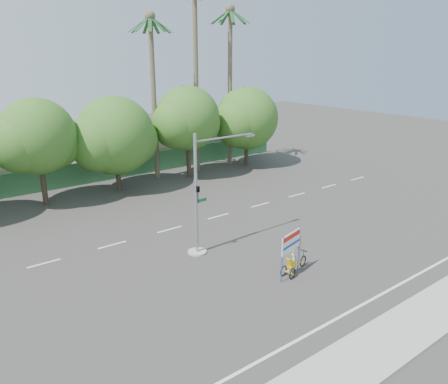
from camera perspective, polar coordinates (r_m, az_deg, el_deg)
ground at (r=24.30m, az=6.83°, el=-9.58°), size 120.00×120.00×0.00m
sidewalk_near at (r=20.39m, az=22.23°, el=-16.56°), size 50.00×2.40×0.12m
fence at (r=41.11m, az=-14.35°, el=2.99°), size 38.00×0.08×2.00m
building_right at (r=48.31m, az=-7.83°, el=6.52°), size 14.00×8.00×3.60m
tree_left at (r=34.84m, az=-23.23°, el=6.34°), size 6.66×5.60×8.07m
tree_center at (r=36.82m, az=-14.08°, el=6.86°), size 7.62×6.40×7.85m
tree_right at (r=39.92m, az=-4.83°, el=9.27°), size 6.90×5.80×8.36m
tree_far_right at (r=44.12m, az=2.96°, el=9.34°), size 7.38×6.20×7.94m
palm_tall at (r=41.86m, az=-3.72°, el=16.87°), size 3.73×3.79×17.45m
palm_mid at (r=44.24m, az=0.79°, el=15.57°), size 3.73×3.79×15.45m
palm_short at (r=39.60m, az=-9.26°, el=14.31°), size 3.73×3.79×14.45m
traffic_signal at (r=24.70m, az=-3.04°, el=-1.63°), size 4.72×1.10×7.00m
trike_billboard at (r=23.18m, az=8.98°, el=-8.26°), size 2.54×0.95×2.55m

